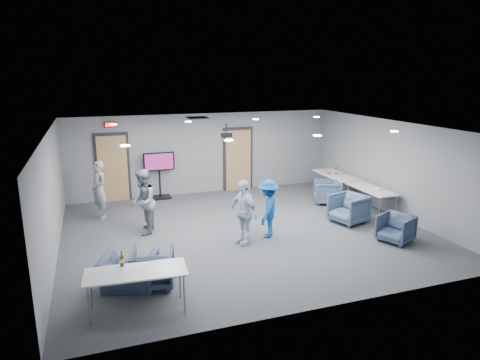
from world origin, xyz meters
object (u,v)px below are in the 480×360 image
object	(u,v)px
person_c	(244,212)
bottle_right	(336,171)
table_right_a	(336,176)
person_a	(99,190)
chair_front_b	(129,272)
table_right_b	(371,190)
projector	(227,134)
chair_right_c	(396,228)
table_front_left	(136,274)
bottle_front	(122,260)
chair_right_b	(348,209)
tv_stand	(159,173)
chair_right_a	(327,192)
person_d	(268,209)
chair_front_a	(153,268)
person_b	(143,202)

from	to	relation	value
person_c	bottle_right	xyz separation A→B (m)	(4.33, 2.93, 0.05)
table_right_a	person_a	bearing A→B (deg)	87.99
chair_front_b	table_right_b	size ratio (longest dim) A/B	0.59
person_a	projector	xyz separation A→B (m)	(3.32, -1.35, 1.59)
chair_right_c	table_front_left	distance (m)	6.35
table_front_left	bottle_front	size ratio (longest dim) A/B	6.24
table_right_b	bottle_right	world-z (taller)	bottle_right
chair_right_c	table_right_b	size ratio (longest dim) A/B	0.44
chair_right_b	table_front_left	xyz separation A→B (m)	(-5.95, -2.66, 0.29)
bottle_front	tv_stand	xyz separation A→B (m)	(1.68, 6.46, 0.03)
chair_right_a	table_front_left	bearing A→B (deg)	-30.61
person_d	table_right_b	distance (m)	3.67
person_c	tv_stand	bearing A→B (deg)	177.12
person_c	table_front_left	distance (m)	3.54
person_a	bottle_front	xyz separation A→B (m)	(0.22, -5.07, 0.01)
bottle_front	bottle_right	distance (m)	8.75
chair_front_a	bottle_front	size ratio (longest dim) A/B	2.87
person_c	table_right_b	xyz separation A→B (m)	(4.30, 0.97, -0.10)
chair_front_a	chair_front_b	xyz separation A→B (m)	(-0.44, 0.06, -0.04)
table_front_left	bottle_front	xyz separation A→B (m)	(-0.20, 0.29, 0.15)
chair_right_b	chair_right_c	world-z (taller)	chair_right_b
chair_front_a	person_d	bearing A→B (deg)	-139.13
chair_right_c	table_right_a	bearing A→B (deg)	144.62
chair_right_a	chair_right_c	xyz separation A→B (m)	(-0.10, -3.35, -0.03)
chair_right_a	table_right_b	distance (m)	1.47
person_c	chair_right_c	bearing A→B (deg)	53.48
bottle_front	bottle_right	xyz separation A→B (m)	(7.27, 4.87, 0.00)
chair_right_a	chair_right_b	bearing A→B (deg)	11.84
person_c	person_d	xyz separation A→B (m)	(0.71, 0.20, -0.05)
table_right_b	tv_stand	size ratio (longest dim) A/B	1.11
bottle_right	tv_stand	size ratio (longest dim) A/B	0.18
table_front_left	projector	bearing A→B (deg)	58.30
chair_right_c	person_d	bearing A→B (deg)	-139.68
tv_stand	projector	bearing A→B (deg)	-62.54
person_a	table_front_left	world-z (taller)	person_a
chair_right_c	chair_front_b	world-z (taller)	chair_right_c
projector	chair_right_a	bearing A→B (deg)	24.84
person_d	projector	bearing A→B (deg)	-126.41
chair_right_c	bottle_right	xyz separation A→B (m)	(0.82, 4.06, 0.49)
person_a	bottle_right	bearing A→B (deg)	63.78
person_a	bottle_right	world-z (taller)	person_a
person_b	chair_right_c	xyz separation A→B (m)	(5.67, -2.60, -0.49)
chair_right_b	person_b	bearing A→B (deg)	-116.90
person_a	chair_right_b	bearing A→B (deg)	42.40
person_c	chair_front_b	distance (m)	3.14
bottle_right	projector	distance (m)	4.61
person_c	chair_right_a	size ratio (longest dim) A/B	1.95
chair_front_a	table_front_left	world-z (taller)	chair_front_a
chair_right_c	chair_front_a	size ratio (longest dim) A/B	0.92
table_front_left	tv_stand	bearing A→B (deg)	81.87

